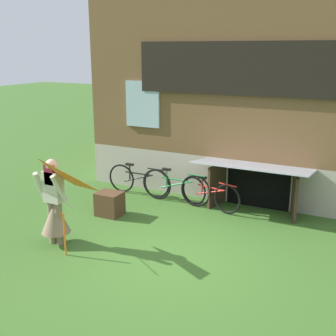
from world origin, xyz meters
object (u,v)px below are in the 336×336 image
Objects in this scene: kite at (39,186)px; bicycle_red at (210,194)px; bicycle_green at (176,187)px; bicycle_black at (138,180)px; wooden_crate at (110,204)px; person at (55,209)px.

kite is 3.95m from bicycle_red.
bicycle_green is (-0.85, 0.03, 0.04)m from bicycle_red.
bicycle_black is 1.43m from wooden_crate.
person is 3.06× the size of wooden_crate.
person reaches higher than wooden_crate.
bicycle_red is at bearing 0.88° from bicycle_green.
bicycle_green is (1.01, 2.93, -0.29)m from person.
bicycle_red is 0.85m from bicycle_green.
bicycle_green is 1.06m from bicycle_black.
bicycle_black is 3.21× the size of wooden_crate.
wooden_crate is at bearing -122.07° from bicycle_green.
kite is at bearing -85.81° from bicycle_black.
bicycle_black is at bearing 94.99° from wooden_crate.
wooden_crate is (0.12, -1.42, -0.12)m from bicycle_black.
bicycle_red is 0.91× the size of bicycle_black.
person is at bearing -108.74° from bicycle_red.
kite is at bearing -101.09° from bicycle_red.
kite reaches higher than person.
person is 0.92× the size of bicycle_green.
kite is at bearing -85.38° from person.
kite reaches higher than bicycle_green.
bicycle_green reaches higher than bicycle_black.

